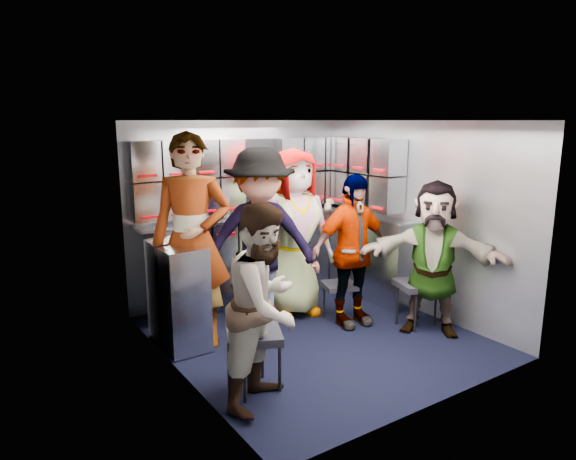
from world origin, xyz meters
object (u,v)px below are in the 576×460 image
jump_seat_near_left (254,338)px  jump_seat_mid_right (339,287)px  jump_seat_near_right (417,287)px  attendant_arc_d (351,251)px  jump_seat_center (285,276)px  attendant_arc_c (294,233)px  jump_seat_mid_left (252,290)px  attendant_arc_a (265,305)px  attendant_standing (192,241)px  attendant_arc_e (433,258)px  attendant_arc_b (260,241)px

jump_seat_near_left → jump_seat_mid_right: size_ratio=1.31×
jump_seat_near_right → attendant_arc_d: attendant_arc_d is taller
jump_seat_near_left → attendant_arc_d: (1.51, 0.63, 0.35)m
jump_seat_center → jump_seat_mid_right: bearing=-61.6°
jump_seat_mid_right → attendant_arc_c: bearing=128.0°
attendant_arc_c → attendant_arc_d: size_ratio=1.15×
jump_seat_mid_right → jump_seat_near_right: 0.81m
jump_seat_mid_left → jump_seat_mid_right: 0.94m
jump_seat_center → attendant_arc_a: (-1.20, -1.57, 0.39)m
jump_seat_mid_left → attendant_standing: attendant_standing is taller
jump_seat_mid_left → attendant_arc_a: bearing=-115.7°
jump_seat_center → jump_seat_mid_right: size_ratio=1.01×
attendant_arc_d → attendant_standing: bearing=168.3°
jump_seat_near_left → jump_seat_mid_right: 1.72m
attendant_arc_c → jump_seat_mid_right: bearing=-43.7°
jump_seat_near_right → attendant_arc_c: size_ratio=0.27×
attendant_arc_a → jump_seat_mid_left: bearing=32.3°
jump_seat_center → attendant_arc_e: bearing=-57.3°
jump_seat_near_left → attendant_arc_d: bearing=22.5°
attendant_arc_d → attendant_arc_e: size_ratio=1.03×
attendant_standing → attendant_arc_b: (0.71, -0.04, -0.08)m
jump_seat_near_right → attendant_arc_b: size_ratio=0.27×
jump_seat_center → attendant_arc_c: (-0.00, -0.18, 0.53)m
jump_seat_near_right → attendant_arc_e: attendant_arc_e is taller
attendant_standing → attendant_arc_d: bearing=15.2°
attendant_arc_b → attendant_arc_e: attendant_arc_b is taller
jump_seat_center → jump_seat_near_right: jump_seat_near_right is taller
jump_seat_mid_left → attendant_arc_c: size_ratio=0.23×
jump_seat_mid_left → attendant_arc_d: 1.11m
jump_seat_mid_left → jump_seat_near_right: 1.72m
jump_seat_near_right → attendant_arc_e: size_ratio=0.32×
attendant_arc_c → attendant_standing: bearing=-165.4°
attendant_arc_a → attendant_arc_b: bearing=29.1°
jump_seat_center → attendant_arc_a: bearing=-127.3°
jump_seat_mid_right → attendant_arc_a: bearing=-146.9°
jump_seat_near_left → attendant_arc_c: attendant_arc_c is taller
jump_seat_mid_right → attendant_arc_b: (-0.84, 0.23, 0.57)m
jump_seat_near_left → jump_seat_center: size_ratio=1.29×
jump_seat_center → jump_seat_mid_right: jump_seat_center is taller
jump_seat_near_left → jump_seat_near_right: bearing=6.0°
jump_seat_near_left → attendant_arc_e: attendant_arc_e is taller
jump_seat_near_right → jump_seat_mid_left: bearing=144.4°
attendant_standing → attendant_arc_e: attendant_standing is taller
attendant_arc_a → attendant_arc_c: attendant_arc_c is taller
attendant_standing → attendant_arc_a: size_ratio=1.31×
jump_seat_center → attendant_arc_b: 0.84m
jump_seat_mid_left → jump_seat_near_right: (1.39, -1.00, 0.05)m
jump_seat_near_right → attendant_arc_e: bearing=-90.0°
jump_seat_near_right → attendant_standing: (-2.10, 0.86, 0.59)m
attendant_arc_d → jump_seat_near_left: bearing=-153.0°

